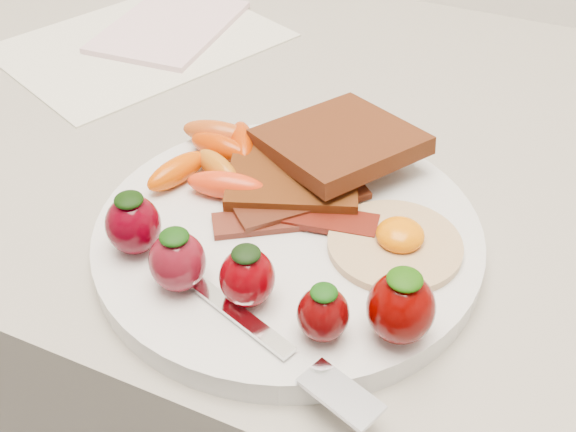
% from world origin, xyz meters
% --- Properties ---
extents(plate, '(0.27, 0.27, 0.02)m').
position_xyz_m(plate, '(0.01, 1.55, 0.91)').
color(plate, silver).
rests_on(plate, counter).
extents(toast_lower, '(0.12, 0.12, 0.01)m').
position_xyz_m(toast_lower, '(-0.01, 1.60, 0.93)').
color(toast_lower, '#4C1804').
rests_on(toast_lower, plate).
extents(toast_upper, '(0.14, 0.14, 0.02)m').
position_xyz_m(toast_upper, '(0.01, 1.63, 0.94)').
color(toast_upper, '#3F1609').
rests_on(toast_upper, toast_lower).
extents(fried_egg, '(0.11, 0.11, 0.02)m').
position_xyz_m(fried_egg, '(0.08, 1.56, 0.92)').
color(fried_egg, beige).
rests_on(fried_egg, plate).
extents(bacon_strips, '(0.11, 0.10, 0.01)m').
position_xyz_m(bacon_strips, '(0.01, 1.56, 0.92)').
color(bacon_strips, black).
rests_on(bacon_strips, plate).
extents(baby_carrots, '(0.10, 0.11, 0.02)m').
position_xyz_m(baby_carrots, '(-0.07, 1.59, 0.93)').
color(baby_carrots, '#C53600').
rests_on(baby_carrots, plate).
extents(strawberries, '(0.22, 0.06, 0.05)m').
position_xyz_m(strawberries, '(0.02, 1.48, 0.94)').
color(strawberries, '#53000D').
rests_on(strawberries, plate).
extents(fork, '(0.17, 0.07, 0.00)m').
position_xyz_m(fork, '(0.05, 1.45, 0.92)').
color(fork, white).
rests_on(fork, plate).
extents(paper_sheet, '(0.29, 0.33, 0.00)m').
position_xyz_m(paper_sheet, '(-0.26, 1.77, 0.90)').
color(paper_sheet, silver).
rests_on(paper_sheet, counter).
extents(notepad, '(0.13, 0.18, 0.01)m').
position_xyz_m(notepad, '(-0.25, 1.81, 0.91)').
color(notepad, silver).
rests_on(notepad, paper_sheet).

